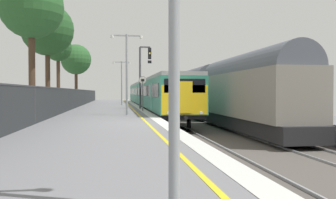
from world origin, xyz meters
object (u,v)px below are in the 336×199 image
(signal_gantry, at_px, (143,70))
(background_tree_left, at_px, (76,60))
(commuter_train_at_platform, at_px, (150,94))
(freight_train_adjacent_track, at_px, (181,91))
(platform_lamp_far, at_px, (122,79))
(background_tree_centre, at_px, (47,31))
(platform_lamp_mid, at_px, (127,67))
(background_tree_back, at_px, (31,9))
(background_tree_right, at_px, (58,49))
(speed_limit_sign, at_px, (143,89))

(signal_gantry, height_order, background_tree_left, background_tree_left)
(commuter_train_at_platform, bearing_deg, freight_train_adjacent_track, 25.45)
(freight_train_adjacent_track, relative_size, platform_lamp_far, 11.73)
(background_tree_left, height_order, background_tree_centre, background_tree_centre)
(platform_lamp_mid, height_order, background_tree_back, background_tree_back)
(signal_gantry, bearing_deg, background_tree_right, 134.58)
(background_tree_right, bearing_deg, platform_lamp_far, 4.32)
(commuter_train_at_platform, bearing_deg, background_tree_right, -177.94)
(platform_lamp_mid, relative_size, background_tree_centre, 0.57)
(commuter_train_at_platform, height_order, background_tree_right, background_tree_right)
(commuter_train_at_platform, distance_m, background_tree_centre, 14.54)
(freight_train_adjacent_track, height_order, speed_limit_sign, freight_train_adjacent_track)
(platform_lamp_far, xyz_separation_m, background_tree_centre, (-6.41, -9.65, 3.65))
(platform_lamp_mid, bearing_deg, background_tree_right, 111.15)
(platform_lamp_far, height_order, background_tree_right, background_tree_right)
(signal_gantry, relative_size, platform_lamp_mid, 1.08)
(signal_gantry, distance_m, background_tree_right, 12.58)
(platform_lamp_far, relative_size, background_tree_right, 0.64)
(commuter_train_at_platform, distance_m, platform_lamp_mid, 18.59)
(freight_train_adjacent_track, relative_size, background_tree_centre, 6.52)
(platform_lamp_mid, relative_size, background_tree_left, 0.65)
(background_tree_centre, xyz_separation_m, background_tree_right, (-0.50, 9.13, -0.49))
(commuter_train_at_platform, height_order, background_tree_centre, background_tree_centre)
(platform_lamp_mid, xyz_separation_m, platform_lamp_far, (0.00, 18.38, -0.07))
(speed_limit_sign, distance_m, background_tree_right, 16.12)
(commuter_train_at_platform, height_order, background_tree_left, background_tree_left)
(freight_train_adjacent_track, bearing_deg, platform_lamp_far, -166.38)
(commuter_train_at_platform, xyz_separation_m, background_tree_left, (-9.20, 8.81, 4.49))
(signal_gantry, height_order, platform_lamp_mid, signal_gantry)
(speed_limit_sign, relative_size, background_tree_centre, 0.30)
(signal_gantry, xyz_separation_m, platform_lamp_mid, (-1.71, -9.11, -0.37))
(platform_lamp_far, distance_m, background_tree_centre, 12.15)
(signal_gantry, xyz_separation_m, background_tree_right, (-8.62, 8.75, 2.72))
(platform_lamp_mid, bearing_deg, background_tree_left, 102.50)
(speed_limit_sign, relative_size, background_tree_back, 0.30)
(background_tree_left, relative_size, background_tree_centre, 0.89)
(platform_lamp_mid, distance_m, platform_lamp_far, 18.38)
(speed_limit_sign, relative_size, platform_lamp_mid, 0.52)
(background_tree_left, bearing_deg, speed_limit_sign, -71.74)
(background_tree_right, bearing_deg, freight_train_adjacent_track, 9.13)
(platform_lamp_mid, bearing_deg, commuter_train_at_platform, 80.03)
(background_tree_centre, height_order, background_tree_right, background_tree_centre)
(signal_gantry, xyz_separation_m, platform_lamp_far, (-1.71, 9.27, -0.44))
(speed_limit_sign, bearing_deg, platform_lamp_mid, -105.97)
(signal_gantry, distance_m, background_tree_centre, 8.74)
(freight_train_adjacent_track, height_order, signal_gantry, signal_gantry)
(speed_limit_sign, height_order, background_tree_left, background_tree_left)
(platform_lamp_far, bearing_deg, platform_lamp_mid, -90.00)
(speed_limit_sign, height_order, background_tree_back, background_tree_back)
(freight_train_adjacent_track, relative_size, speed_limit_sign, 21.81)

